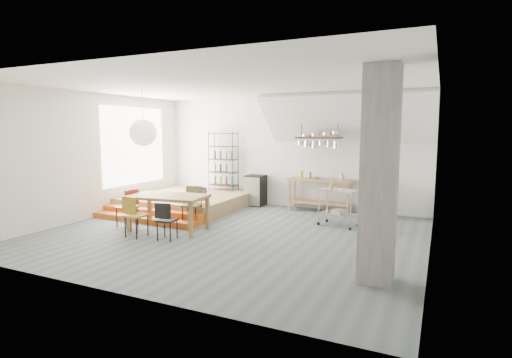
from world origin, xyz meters
The scene contains 26 objects.
floor centered at (0.00, 0.00, 0.00)m, with size 8.00×8.00×0.00m, color #525D5F.
wall_back centered at (0.00, 3.50, 1.60)m, with size 8.00×0.04×3.20m, color silver.
wall_left centered at (-4.00, 0.00, 1.60)m, with size 0.04×7.00×3.20m, color silver.
wall_right centered at (4.00, 0.00, 1.60)m, with size 0.04×7.00×3.20m, color silver.
ceiling centered at (0.00, 0.00, 3.20)m, with size 8.00×7.00×0.02m, color white.
slope_ceiling centered at (1.80, 2.90, 2.55)m, with size 4.40×1.80×0.15m, color white.
window_pane centered at (-3.98, 1.50, 1.80)m, with size 0.02×2.50×2.20m, color white.
platform centered at (-2.50, 2.00, 0.20)m, with size 3.00×3.00×0.40m, color #8D6746.
step_lower centered at (-2.50, 0.05, 0.07)m, with size 3.00×0.35×0.13m, color #CD5F18.
step_upper centered at (-2.50, 0.40, 0.13)m, with size 3.00×0.35×0.27m, color #CD5F18.
concrete_column centered at (3.30, -1.50, 1.60)m, with size 0.50×0.50×3.20m, color slate.
kitchen_counter centered at (1.10, 3.15, 0.63)m, with size 1.80×0.60×0.91m.
stove centered at (2.50, 3.16, 0.48)m, with size 0.60×0.60×1.18m.
pot_rack centered at (1.13, 2.92, 1.98)m, with size 1.20×0.50×1.43m.
wire_shelving centered at (-2.00, 3.20, 1.33)m, with size 0.88×0.38×1.80m.
microwave_shelf centered at (-1.40, 0.75, 0.55)m, with size 0.60×0.40×0.16m.
paper_lantern centered at (-2.01, -0.41, 2.20)m, with size 0.60×0.60×0.60m, color white.
dining_table centered at (-1.41, -0.34, 0.72)m, with size 1.80×1.15×0.81m.
chair_mustard centered at (-1.71, -1.15, 0.53)m, with size 0.44×0.44×0.89m.
chair_black centered at (-0.95, -1.05, 0.48)m, with size 0.42×0.42×0.80m.
chair_olive centered at (-1.29, 0.44, 0.54)m, with size 0.50×0.50×0.91m.
chair_red centered at (-2.45, -0.48, 0.54)m, with size 0.44×0.44×0.90m.
rolling_cart centered at (1.97, 1.67, 0.56)m, with size 0.97×0.68×0.87m.
mini_fridge centered at (-0.90, 3.20, 0.46)m, with size 0.54×0.54×0.91m, color black.
microwave centered at (-1.40, 0.75, 0.70)m, with size 0.49×0.33×0.27m, color beige.
bowl centered at (1.03, 3.10, 0.94)m, with size 0.21×0.21×0.05m, color silver.
Camera 1 is at (4.11, -7.52, 2.28)m, focal length 28.00 mm.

